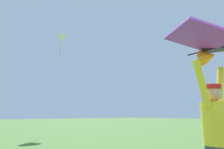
% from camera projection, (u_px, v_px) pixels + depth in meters
% --- Properties ---
extents(kite_flyer_person, '(0.81, 0.35, 1.92)m').
position_uv_depth(kite_flyer_person, '(217.00, 136.00, 2.51)').
color(kite_flyer_person, '#424751').
rests_on(kite_flyer_person, ground).
extents(held_stunt_kite, '(1.63, 0.87, 0.39)m').
position_uv_depth(held_stunt_kite, '(212.00, 47.00, 2.71)').
color(held_stunt_kite, black).
extents(distant_kite_white_high_left, '(1.27, 1.30, 2.13)m').
position_uv_depth(distant_kite_white_high_left, '(61.00, 39.00, 16.70)').
color(distant_kite_white_high_left, white).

